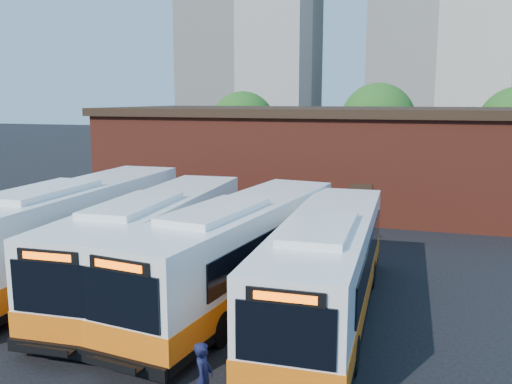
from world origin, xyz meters
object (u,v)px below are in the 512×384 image
(bus_west, at_px, (73,232))
(transit_worker, at_px, (204,380))
(bus_midwest, at_px, (155,245))
(bus_east, at_px, (327,271))
(bus_mideast, at_px, (238,254))

(bus_west, relative_size, transit_worker, 8.08)
(transit_worker, bearing_deg, bus_midwest, 24.48)
(bus_west, distance_m, bus_midwest, 3.87)
(bus_east, bearing_deg, bus_mideast, 165.64)
(bus_mideast, distance_m, bus_east, 3.33)
(bus_west, height_order, bus_east, bus_west)
(bus_mideast, bearing_deg, bus_west, -177.00)
(bus_midwest, relative_size, bus_mideast, 0.99)
(bus_west, height_order, transit_worker, bus_west)
(bus_mideast, xyz_separation_m, transit_worker, (1.65, -6.99, -0.75))
(bus_midwest, xyz_separation_m, bus_mideast, (3.35, -0.19, 0.00))
(bus_midwest, relative_size, bus_east, 1.03)
(bus_midwest, bearing_deg, bus_mideast, -6.13)
(bus_midwest, height_order, bus_mideast, bus_mideast)
(bus_west, bearing_deg, bus_midwest, -7.29)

